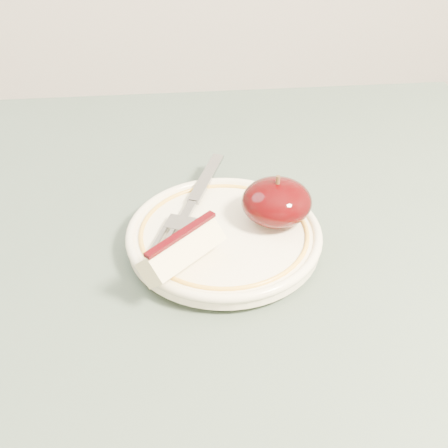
{
  "coord_description": "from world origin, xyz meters",
  "views": [
    {
      "loc": [
        0.06,
        -0.34,
        1.12
      ],
      "look_at": [
        0.1,
        0.11,
        0.78
      ],
      "focal_mm": 50.0,
      "sensor_mm": 36.0,
      "label": 1
    }
  ],
  "objects": [
    {
      "name": "apple_wedge",
      "position": [
        0.06,
        0.06,
        0.79
      ],
      "size": [
        0.08,
        0.08,
        0.04
      ],
      "rotation": [
        0.0,
        0.0,
        0.75
      ],
      "color": "beige",
      "rests_on": "plate"
    },
    {
      "name": "fork",
      "position": [
        0.08,
        0.15,
        0.77
      ],
      "size": [
        0.08,
        0.17,
        0.0
      ],
      "rotation": [
        0.0,
        0.0,
        1.2
      ],
      "color": "gray",
      "rests_on": "plate"
    },
    {
      "name": "apple_half",
      "position": [
        0.15,
        0.12,
        0.79
      ],
      "size": [
        0.07,
        0.06,
        0.05
      ],
      "color": "black",
      "rests_on": "plate"
    },
    {
      "name": "plate",
      "position": [
        0.1,
        0.11,
        0.76
      ],
      "size": [
        0.18,
        0.18,
        0.02
      ],
      "color": "beige",
      "rests_on": "table"
    },
    {
      "name": "table",
      "position": [
        0.0,
        0.0,
        0.66
      ],
      "size": [
        0.9,
        0.9,
        0.75
      ],
      "color": "brown",
      "rests_on": "ground"
    }
  ]
}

